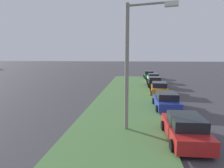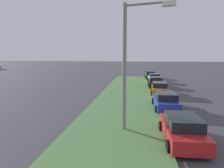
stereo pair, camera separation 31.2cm
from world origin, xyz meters
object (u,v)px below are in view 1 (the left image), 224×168
at_px(parked_car_orange, 159,88).
at_px(parked_car_green, 149,75).
at_px(parked_car_red, 185,129).
at_px(parked_car_black, 154,82).
at_px(parked_car_white, 153,78).
at_px(parked_car_blue, 166,101).
at_px(streetlight, 133,59).

bearing_deg(parked_car_orange, parked_car_green, 3.57).
distance_m(parked_car_red, parked_car_green, 29.97).
height_order(parked_car_black, parked_car_white, same).
distance_m(parked_car_blue, parked_car_black, 12.39).
xyz_separation_m(parked_car_red, parked_car_green, (29.97, -0.11, 0.00)).
bearing_deg(parked_car_white, streetlight, 170.49).
relative_size(parked_car_orange, parked_car_green, 1.02).
bearing_deg(parked_car_white, parked_car_green, 2.34).
height_order(parked_car_blue, parked_car_green, same).
distance_m(parked_car_red, parked_car_black, 18.96).
relative_size(parked_car_white, parked_car_green, 1.00).
bearing_deg(parked_car_orange, streetlight, 169.16).
relative_size(parked_car_orange, parked_car_white, 1.01).
bearing_deg(parked_car_blue, streetlight, 151.20).
bearing_deg(parked_car_blue, parked_car_black, -1.83).
bearing_deg(parked_car_black, parked_car_red, 179.69).
xyz_separation_m(parked_car_red, parked_car_black, (18.96, -0.19, 0.00)).
bearing_deg(parked_car_green, parked_car_red, 179.02).
height_order(parked_car_white, parked_car_green, same).
height_order(parked_car_red, streetlight, streetlight).
bearing_deg(parked_car_white, parked_car_blue, 177.18).
distance_m(parked_car_black, streetlight, 18.42).
relative_size(parked_car_blue, parked_car_black, 1.01).
bearing_deg(parked_car_red, parked_car_orange, -2.15).
bearing_deg(parked_car_black, streetlight, 170.62).
relative_size(parked_car_blue, parked_car_orange, 0.99).
xyz_separation_m(parked_car_black, parked_car_white, (5.21, -0.29, 0.00)).
bearing_deg(streetlight, parked_car_orange, -14.14).
xyz_separation_m(parked_car_red, parked_car_white, (24.17, -0.48, 0.00)).
height_order(parked_car_white, streetlight, streetlight).
xyz_separation_m(parked_car_orange, streetlight, (-12.03, 3.03, 3.67)).
bearing_deg(parked_car_blue, parked_car_orange, -2.58).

